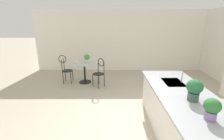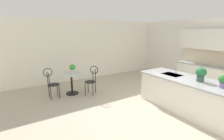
% 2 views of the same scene
% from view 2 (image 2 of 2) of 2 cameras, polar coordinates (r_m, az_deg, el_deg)
% --- Properties ---
extents(ground_plane, '(40.00, 40.00, 0.00)m').
position_cam_2_polar(ground_plane, '(4.76, 15.42, -14.37)').
color(ground_plane, '#B2A893').
extents(wall_left_window, '(0.12, 7.80, 2.70)m').
position_cam_2_polar(wall_left_window, '(7.77, -7.75, 7.13)').
color(wall_left_window, silver).
rests_on(wall_left_window, ground).
extents(kitchen_island, '(2.80, 1.06, 0.92)m').
position_cam_2_polar(kitchen_island, '(5.04, 24.91, -7.79)').
color(kitchen_island, white).
rests_on(kitchen_island, ground).
extents(back_counter_run, '(2.44, 0.64, 1.52)m').
position_cam_2_polar(back_counter_run, '(7.34, 30.53, -1.79)').
color(back_counter_run, white).
rests_on(back_counter_run, ground).
extents(upper_cabinet_run, '(2.40, 0.36, 0.76)m').
position_cam_2_polar(upper_cabinet_run, '(7.13, 31.78, 9.17)').
color(upper_cabinet_run, white).
rests_on(upper_cabinet_run, back_counter_run).
extents(bistro_table, '(0.80, 0.80, 0.74)m').
position_cam_2_polar(bistro_table, '(5.92, -14.03, -4.04)').
color(bistro_table, black).
rests_on(bistro_table, ground).
extents(chair_near_window, '(0.38, 0.48, 1.04)m').
position_cam_2_polar(chair_near_window, '(5.70, -20.54, -3.86)').
color(chair_near_window, black).
rests_on(chair_near_window, ground).
extents(chair_by_island, '(0.54, 0.54, 1.04)m').
position_cam_2_polar(chair_by_island, '(5.69, -7.16, -3.11)').
color(chair_by_island, black).
rests_on(chair_by_island, ground).
extents(sink_faucet, '(0.02, 0.02, 0.22)m').
position_cam_2_polar(sink_faucet, '(5.32, 21.67, -0.04)').
color(sink_faucet, '#B2B5BA').
rests_on(sink_faucet, kitchen_island).
extents(potted_plant_on_table, '(0.22, 0.22, 0.31)m').
position_cam_2_polar(potted_plant_on_table, '(5.93, -13.79, 0.67)').
color(potted_plant_on_table, beige).
rests_on(potted_plant_on_table, bistro_table).
extents(potted_plant_counter_near, '(0.26, 0.26, 0.37)m').
position_cam_2_polar(potted_plant_counter_near, '(4.72, 28.82, -1.11)').
color(potted_plant_counter_near, '#385147').
rests_on(potted_plant_counter_near, kitchen_island).
extents(potted_plant_counter_far, '(0.22, 0.22, 0.31)m').
position_cam_2_polar(potted_plant_counter_far, '(4.47, 34.65, -3.05)').
color(potted_plant_counter_far, '#7A669E').
rests_on(potted_plant_counter_far, kitchen_island).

